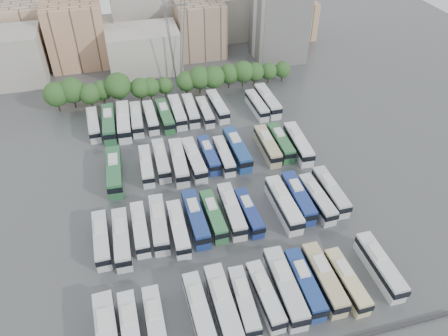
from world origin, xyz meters
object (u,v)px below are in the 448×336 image
object	(u,v)px
bus_r1_s0	(102,239)
bus_r3_s12	(257,105)
bus_r0_s8	(285,287)
bus_r3_s1	(109,123)
bus_r1_s10	(284,204)
bus_r3_s5	(165,116)
bus_r1_s11	(298,197)
bus_r2_s11	(267,145)
bus_r1_s3	(159,224)
bus_r3_s6	(177,112)
bus_r1_s12	(317,198)
bus_r2_s1	(114,171)
apartment_tower	(280,15)
bus_r0_s6	(244,301)
bus_r0_s1	(131,331)
bus_r3_s4	(151,117)
bus_r1_s5	(196,218)
bus_r2_s7	(209,155)
bus_r3_s0	(94,124)
bus_r1_s1	(122,238)
bus_r2_s5	(179,162)
bus_r0_s10	(324,278)
bus_r3_s9	(217,106)
bus_r2_s9	(237,149)
bus_r3_s8	(205,112)
bus_r0_s13	(380,266)
bus_r1_s4	(178,228)
bus_r2_s6	(194,159)
bus_r2_s13	(298,143)
bus_r3_s3	(137,119)
bus_r1_s2	(140,229)
bus_r1_s6	(213,215)
bus_r0_s5	(223,306)
bus_r2_s3	(146,165)
electricity_pylon	(174,15)
bus_r3_s2	(124,121)
bus_r0_s7	(265,295)
bus_r2_s12	(281,142)
bus_r0_s11	(347,281)
bus_r1_s8	(249,212)
bus_r0_s2	(156,325)
bus_r3_s13	(267,101)
bus_r2_s4	(161,160)
bus_r1_s7	(232,210)

from	to	relation	value
bus_r1_s0	bus_r3_s12	world-z (taller)	bus_r1_s0
bus_r0_s8	bus_r3_s1	world-z (taller)	bus_r0_s8
bus_r1_s10	bus_r3_s5	bearing A→B (deg)	113.60
bus_r1_s10	bus_r1_s11	distance (m)	3.59
bus_r0_s8	bus_r2_s11	size ratio (longest dim) A/B	1.10
bus_r1_s3	bus_r3_s6	bearing A→B (deg)	77.86
bus_r1_s0	bus_r1_s12	distance (m)	39.70
bus_r1_s0	bus_r2_s1	world-z (taller)	bus_r2_s1
apartment_tower	bus_r1_s11	xyz separation A→B (m)	(-19.06, -63.16, -11.09)
bus_r0_s6	bus_r0_s1	bearing A→B (deg)	-175.84
bus_r0_s6	bus_r3_s4	world-z (taller)	bus_r3_s4
bus_r1_s5	bus_r2_s7	world-z (taller)	bus_r1_s5
bus_r1_s12	bus_r3_s0	xyz separation A→B (m)	(-39.86, 37.10, -0.05)
bus_r1_s1	bus_r2_s5	size ratio (longest dim) A/B	0.95
bus_r0_s10	bus_r1_s0	xyz separation A→B (m)	(-33.08, 17.29, -0.13)
bus_r3_s0	bus_r3_s9	size ratio (longest dim) A/B	0.95
bus_r2_s9	bus_r3_s8	xyz separation A→B (m)	(-3.13, 17.18, -0.35)
apartment_tower	bus_r0_s13	distance (m)	83.31
bus_r1_s3	bus_r3_s5	size ratio (longest dim) A/B	1.03
bus_r1_s4	bus_r1_s12	size ratio (longest dim) A/B	0.98
bus_r2_s6	bus_r2_s1	bearing A→B (deg)	176.74
bus_r1_s11	bus_r0_s8	bearing A→B (deg)	-116.77
bus_r2_s13	bus_r3_s3	bearing A→B (deg)	152.65
bus_r0_s8	bus_r3_s9	xyz separation A→B (m)	(3.29, 54.70, -0.20)
bus_r1_s2	bus_r1_s6	xyz separation A→B (m)	(13.15, -0.18, 0.02)
bus_r0_s5	bus_r2_s3	size ratio (longest dim) A/B	1.18
bus_r3_s3	bus_r2_s13	bearing A→B (deg)	-27.77
bus_r0_s5	bus_r2_s9	bearing A→B (deg)	70.63
bus_r3_s4	bus_r1_s6	bearing A→B (deg)	-80.34
bus_r1_s10	electricity_pylon	bearing A→B (deg)	98.91
bus_r1_s11	bus_r3_s2	size ratio (longest dim) A/B	0.90
bus_r0_s7	bus_r2_s12	distance (m)	40.06
bus_r0_s11	bus_r3_s1	world-z (taller)	bus_r3_s1
bus_r1_s6	bus_r3_s8	bearing A→B (deg)	77.86
bus_r0_s8	bus_r1_s10	bearing A→B (deg)	70.91
bus_r1_s5	bus_r1_s8	distance (m)	9.79
bus_r3_s1	bus_r3_s4	size ratio (longest dim) A/B	1.15
bus_r1_s10	bus_r2_s7	xyz separation A→B (m)	(-9.83, 18.75, -0.31)
bus_r0_s1	bus_r2_s11	distance (m)	49.54
bus_r0_s11	bus_r1_s4	xyz separation A→B (m)	(-23.28, 17.61, 0.06)
bus_r0_s10	bus_r2_s12	size ratio (longest dim) A/B	1.04
bus_r1_s3	bus_r3_s12	world-z (taller)	bus_r1_s3
bus_r2_s3	bus_r0_s2	bearing A→B (deg)	-92.96
bus_r3_s1	bus_r3_s13	xyz separation A→B (m)	(39.33, 0.37, -0.02)
bus_r1_s8	bus_r1_s11	size ratio (longest dim) A/B	0.88
bus_r2_s4	bus_r1_s10	bearing A→B (deg)	-43.60
bus_r3_s4	bus_r2_s1	bearing A→B (deg)	-117.86
bus_r1_s11	apartment_tower	bearing A→B (deg)	74.52
bus_r0_s6	bus_r1_s7	size ratio (longest dim) A/B	0.92
bus_r3_s2	bus_r3_s3	distance (m)	3.15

